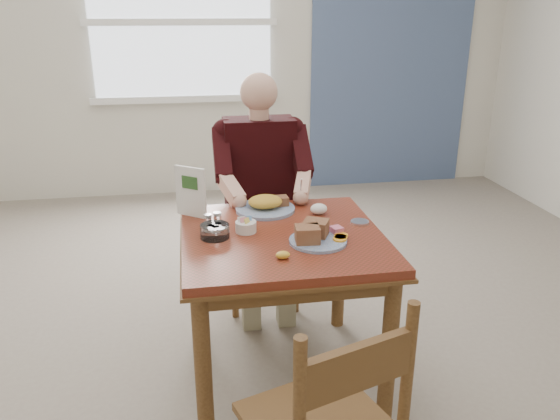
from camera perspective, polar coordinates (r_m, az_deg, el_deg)
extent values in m
plane|color=slate|center=(2.84, 0.23, -16.59)|extent=(6.00, 6.00, 0.00)
plane|color=beige|center=(5.27, -5.61, 16.81)|extent=(5.50, 0.00, 5.50)
cube|color=#455981|center=(5.60, 11.70, 16.70)|extent=(1.60, 0.02, 2.80)
ellipsoid|color=gold|center=(2.22, 0.30, -4.73)|extent=(0.07, 0.05, 0.03)
ellipsoid|color=white|center=(2.70, 4.07, 0.12)|extent=(0.09, 0.08, 0.05)
cylinder|color=silver|center=(2.62, 8.33, -1.26)|extent=(0.11, 0.11, 0.01)
cube|color=white|center=(5.21, -10.29, 18.77)|extent=(1.60, 0.02, 1.30)
cube|color=white|center=(5.26, -9.83, 11.35)|extent=(1.72, 0.04, 0.06)
cube|color=white|center=(5.20, -10.29, 18.76)|extent=(1.72, 0.04, 0.06)
cube|color=maroon|center=(2.48, 0.26, -2.94)|extent=(0.90, 0.90, 0.04)
cube|color=brown|center=(2.49, 0.26, -3.52)|extent=(0.92, 0.92, 0.01)
cylinder|color=brown|center=(2.29, -8.04, -16.07)|extent=(0.07, 0.07, 0.71)
cylinder|color=brown|center=(2.42, 11.32, -14.07)|extent=(0.07, 0.07, 0.71)
cylinder|color=brown|center=(2.96, -8.60, -7.16)|extent=(0.07, 0.07, 0.71)
cylinder|color=brown|center=(3.06, 6.23, -6.07)|extent=(0.07, 0.07, 0.71)
cube|color=brown|center=(2.16, 2.05, -8.65)|extent=(0.80, 0.03, 0.08)
cube|color=brown|center=(2.86, -1.09, -1.20)|extent=(0.80, 0.03, 0.08)
cube|color=brown|center=(2.47, -8.71, -4.99)|extent=(0.03, 0.80, 0.08)
cube|color=brown|center=(2.59, 8.79, -3.75)|extent=(0.03, 0.80, 0.08)
cylinder|color=brown|center=(3.18, -4.76, -7.53)|extent=(0.04, 0.04, 0.45)
cylinder|color=brown|center=(3.23, 1.66, -7.05)|extent=(0.04, 0.04, 0.45)
cylinder|color=brown|center=(3.51, -5.30, -4.82)|extent=(0.04, 0.04, 0.45)
cylinder|color=brown|center=(3.55, 0.52, -4.43)|extent=(0.04, 0.04, 0.45)
cube|color=brown|center=(3.26, -2.02, -2.11)|extent=(0.42, 0.42, 0.03)
cylinder|color=brown|center=(3.33, -5.56, 2.60)|extent=(0.04, 0.04, 0.50)
cylinder|color=brown|center=(3.38, 0.55, 2.92)|extent=(0.04, 0.04, 0.50)
cube|color=brown|center=(3.32, -2.51, 4.41)|extent=(0.38, 0.03, 0.14)
cylinder|color=brown|center=(1.52, 2.03, -21.05)|extent=(0.05, 0.05, 0.50)
cylinder|color=brown|center=(1.69, 13.12, -16.76)|extent=(0.05, 0.05, 0.50)
cube|color=brown|center=(1.54, 8.13, -15.97)|extent=(0.37, 0.15, 0.14)
cube|color=gray|center=(3.11, -3.56, -1.78)|extent=(0.13, 0.38, 0.12)
cube|color=gray|center=(3.14, 0.07, -1.55)|extent=(0.13, 0.38, 0.12)
cube|color=gray|center=(3.08, -3.07, -8.20)|extent=(0.10, 0.10, 0.48)
cube|color=gray|center=(3.10, 0.64, -7.92)|extent=(0.10, 0.10, 0.48)
cube|color=black|center=(3.17, -2.18, 4.38)|extent=(0.40, 0.22, 0.58)
sphere|color=black|center=(3.10, -5.75, 8.12)|extent=(0.15, 0.15, 0.15)
sphere|color=black|center=(3.15, 1.24, 8.40)|extent=(0.15, 0.15, 0.15)
cylinder|color=#D59E87|center=(3.08, -2.20, 9.84)|extent=(0.11, 0.11, 0.08)
sphere|color=#D59E87|center=(3.06, -2.24, 12.23)|extent=(0.21, 0.21, 0.21)
cube|color=black|center=(3.01, -6.09, 5.78)|extent=(0.09, 0.29, 0.27)
cube|color=black|center=(3.06, 2.19, 6.15)|extent=(0.09, 0.29, 0.27)
sphere|color=black|center=(2.92, -5.87, 3.33)|extent=(0.09, 0.09, 0.09)
sphere|color=black|center=(2.98, 2.61, 3.75)|extent=(0.09, 0.09, 0.09)
cube|color=#D59E87|center=(2.85, -5.11, 2.17)|extent=(0.14, 0.23, 0.14)
cube|color=#D59E87|center=(2.90, 2.40, 2.57)|extent=(0.14, 0.23, 0.14)
sphere|color=#D59E87|center=(2.78, -4.31, 0.95)|extent=(0.08, 0.08, 0.08)
sphere|color=#D59E87|center=(2.82, 2.17, 1.31)|extent=(0.08, 0.08, 0.08)
cylinder|color=silver|center=(2.81, 2.18, 2.28)|extent=(0.01, 0.05, 0.12)
cylinder|color=white|center=(2.38, 3.99, -3.24)|extent=(0.30, 0.30, 0.01)
cube|color=#A16B47|center=(2.34, 2.88, -2.55)|extent=(0.11, 0.10, 0.07)
cube|color=#A16B47|center=(2.41, 3.78, -1.87)|extent=(0.13, 0.13, 0.07)
cylinder|color=#FE9F1A|center=(2.38, 6.26, -3.03)|extent=(0.08, 0.08, 0.01)
cylinder|color=#FE9F1A|center=(2.40, 6.34, -2.84)|extent=(0.07, 0.07, 0.01)
cylinder|color=#FE9F1A|center=(2.42, 6.42, -2.65)|extent=(0.07, 0.07, 0.01)
cube|color=#DD6889|center=(2.46, 5.94, -2.05)|extent=(0.06, 0.06, 0.03)
cylinder|color=white|center=(2.75, -1.54, 0.10)|extent=(0.32, 0.32, 0.02)
ellipsoid|color=yellow|center=(2.74, -1.55, 0.89)|extent=(0.18, 0.15, 0.06)
cube|color=#A16B47|center=(2.77, -0.31, 0.95)|extent=(0.11, 0.07, 0.04)
cylinder|color=white|center=(2.49, -3.59, -1.76)|extent=(0.12, 0.12, 0.05)
cube|color=pink|center=(2.47, -3.82, -1.04)|extent=(0.04, 0.03, 0.02)
cube|color=#6699D8|center=(2.49, -3.37, -0.88)|extent=(0.04, 0.01, 0.02)
cube|color=#EAD159|center=(2.46, -3.47, -1.12)|extent=(0.03, 0.03, 0.02)
cube|color=white|center=(2.48, -4.05, -0.95)|extent=(0.04, 0.02, 0.02)
cylinder|color=white|center=(2.51, -7.54, -1.49)|extent=(0.05, 0.05, 0.07)
cylinder|color=silver|center=(2.49, -7.58, -0.61)|extent=(0.05, 0.05, 0.01)
cylinder|color=white|center=(2.53, -6.54, -1.27)|extent=(0.05, 0.05, 0.07)
cylinder|color=silver|center=(2.51, -6.58, -0.40)|extent=(0.05, 0.05, 0.01)
cylinder|color=white|center=(2.44, -6.83, -2.22)|extent=(0.15, 0.15, 0.06)
cylinder|color=white|center=(2.43, -7.22, -1.85)|extent=(0.04, 0.04, 0.02)
cylinder|color=white|center=(2.44, -6.47, -1.63)|extent=(0.04, 0.04, 0.02)
cylinder|color=white|center=(2.41, -6.73, -1.96)|extent=(0.04, 0.04, 0.02)
cube|color=white|center=(2.67, -9.31, 1.88)|extent=(0.14, 0.11, 0.25)
cube|color=#2D5926|center=(2.65, -9.43, 2.83)|extent=(0.07, 0.06, 0.06)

